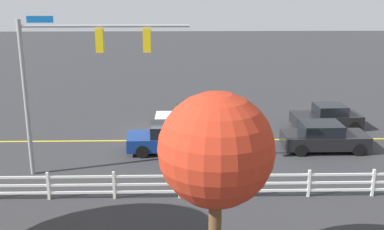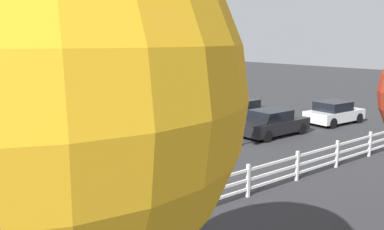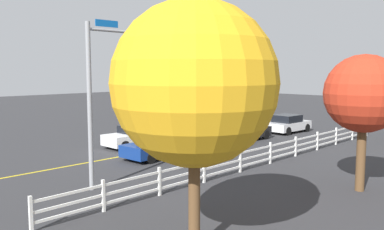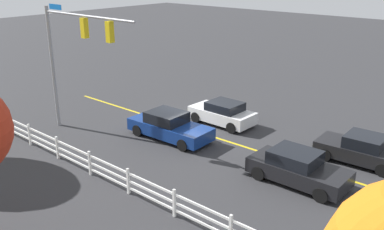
{
  "view_description": "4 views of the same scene",
  "coord_description": "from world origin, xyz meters",
  "px_view_note": "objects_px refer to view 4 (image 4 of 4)",
  "views": [
    {
      "loc": [
        -0.5,
        24.4,
        8.34
      ],
      "look_at": [
        -1.03,
        1.96,
        1.99
      ],
      "focal_mm": 43.93,
      "sensor_mm": 36.0,
      "label": 1
    },
    {
      "loc": [
        8.86,
        16.1,
        5.25
      ],
      "look_at": [
        -1.89,
        2.13,
        1.89
      ],
      "focal_mm": 37.33,
      "sensor_mm": 36.0,
      "label": 2
    },
    {
      "loc": [
        15.18,
        19.11,
        4.96
      ],
      "look_at": [
        -1.8,
        2.51,
        2.34
      ],
      "focal_mm": 38.28,
      "sensor_mm": 36.0,
      "label": 3
    },
    {
      "loc": [
        -15.27,
        17.3,
        9.03
      ],
      "look_at": [
        -2.3,
        2.34,
        2.02
      ],
      "focal_mm": 40.13,
      "sensor_mm": 36.0,
      "label": 4
    }
  ],
  "objects_px": {
    "car_1": "(361,149)",
    "car_2": "(298,168)",
    "car_0": "(223,113)",
    "car_3": "(169,126)"
  },
  "relations": [
    {
      "from": "car_0",
      "to": "car_1",
      "type": "distance_m",
      "value": 8.13
    },
    {
      "from": "car_0",
      "to": "car_3",
      "type": "relative_size",
      "value": 0.81
    },
    {
      "from": "car_0",
      "to": "car_1",
      "type": "xyz_separation_m",
      "value": [
        -8.13,
        -0.13,
        -0.01
      ]
    },
    {
      "from": "car_1",
      "to": "car_3",
      "type": "height_order",
      "value": "car_3"
    },
    {
      "from": "car_0",
      "to": "car_3",
      "type": "bearing_deg",
      "value": 76.92
    },
    {
      "from": "car_3",
      "to": "car_1",
      "type": "bearing_deg",
      "value": 20.57
    },
    {
      "from": "car_1",
      "to": "car_2",
      "type": "relative_size",
      "value": 0.94
    },
    {
      "from": "car_2",
      "to": "car_3",
      "type": "bearing_deg",
      "value": 179.39
    },
    {
      "from": "car_1",
      "to": "car_2",
      "type": "distance_m",
      "value": 4.01
    },
    {
      "from": "car_0",
      "to": "car_1",
      "type": "height_order",
      "value": "car_1"
    }
  ]
}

